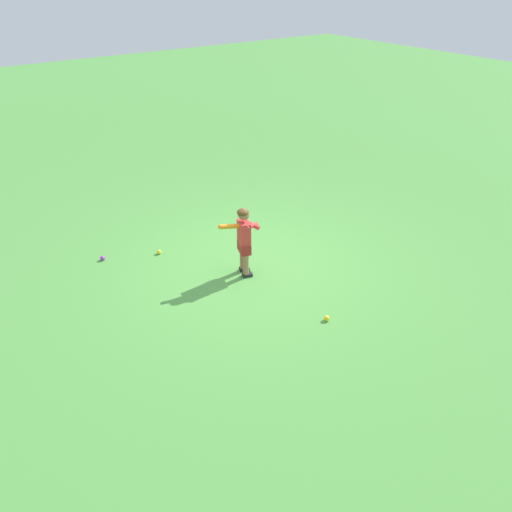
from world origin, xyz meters
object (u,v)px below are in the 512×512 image
at_px(play_ball_far_right, 103,258).
at_px(play_ball_behind_batter, 327,318).
at_px(child_batter, 244,236).
at_px(play_ball_near_batter, 159,252).

bearing_deg(play_ball_far_right, play_ball_behind_batter, 119.44).
height_order(child_batter, play_ball_near_batter, child_batter).
xyz_separation_m(play_ball_far_right, play_ball_near_batter, (-0.82, 0.34, -0.00)).
relative_size(child_batter, play_ball_behind_batter, 13.80).
xyz_separation_m(child_batter, play_ball_near_batter, (0.78, -1.29, -0.61)).
relative_size(play_ball_far_right, play_ball_behind_batter, 0.99).
height_order(play_ball_near_batter, play_ball_behind_batter, play_ball_behind_batter).
height_order(play_ball_far_right, play_ball_near_batter, play_ball_far_right).
bearing_deg(play_ball_behind_batter, play_ball_far_right, -60.56).
relative_size(play_ball_near_batter, play_ball_behind_batter, 0.94).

